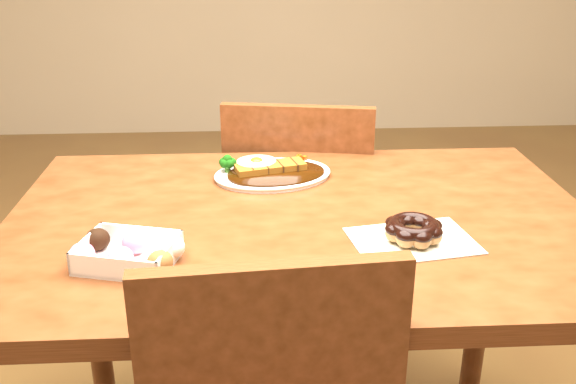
{
  "coord_description": "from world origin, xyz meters",
  "views": [
    {
      "loc": [
        -0.09,
        -1.18,
        1.3
      ],
      "look_at": [
        -0.03,
        -0.01,
        0.81
      ],
      "focal_mm": 40.0,
      "sensor_mm": 36.0,
      "label": 1
    }
  ],
  "objects": [
    {
      "name": "chair_far",
      "position": [
        0.04,
        0.54,
        0.48
      ],
      "size": [
        0.49,
        0.49,
        0.87
      ],
      "rotation": [
        0.0,
        0.0,
        2.97
      ],
      "color": "#45220D",
      "rests_on": "ground"
    },
    {
      "name": "pon_de_ring",
      "position": [
        0.2,
        -0.12,
        0.77
      ],
      "size": [
        0.25,
        0.19,
        0.04
      ],
      "rotation": [
        0.0,
        0.0,
        0.17
      ],
      "color": "silver",
      "rests_on": "table"
    },
    {
      "name": "table",
      "position": [
        0.0,
        0.0,
        0.65
      ],
      "size": [
        1.2,
        0.8,
        0.75
      ],
      "color": "#45220D",
      "rests_on": "ground"
    },
    {
      "name": "katsu_curry_plate",
      "position": [
        -0.06,
        0.22,
        0.76
      ],
      "size": [
        0.3,
        0.24,
        0.05
      ],
      "rotation": [
        0.0,
        0.0,
        0.2
      ],
      "color": "white",
      "rests_on": "table"
    },
    {
      "name": "donut_box",
      "position": [
        -0.32,
        -0.18,
        0.77
      ],
      "size": [
        0.2,
        0.16,
        0.05
      ],
      "rotation": [
        0.0,
        0.0,
        -0.26
      ],
      "color": "white",
      "rests_on": "table"
    }
  ]
}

